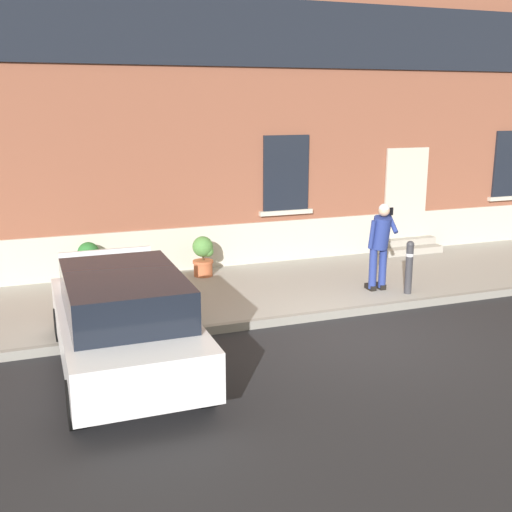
% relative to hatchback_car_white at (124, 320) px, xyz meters
% --- Properties ---
extents(ground_plane, '(80.00, 80.00, 0.00)m').
position_rel_hatchback_car_white_xyz_m(ground_plane, '(3.71, 0.11, -0.79)').
color(ground_plane, '#232326').
extents(sidewalk, '(24.00, 3.60, 0.15)m').
position_rel_hatchback_car_white_xyz_m(sidewalk, '(3.71, 2.91, -0.71)').
color(sidewalk, '#99968E').
rests_on(sidewalk, ground).
extents(curb_edge, '(24.00, 0.12, 0.15)m').
position_rel_hatchback_car_white_xyz_m(curb_edge, '(3.71, 1.05, -0.71)').
color(curb_edge, gray).
rests_on(curb_edge, ground).
extents(building_facade, '(24.00, 1.52, 7.50)m').
position_rel_hatchback_car_white_xyz_m(building_facade, '(3.72, 5.40, 2.94)').
color(building_facade, brown).
rests_on(building_facade, ground).
extents(entrance_stoop, '(1.57, 0.64, 0.32)m').
position_rel_hatchback_car_white_xyz_m(entrance_stoop, '(7.64, 4.44, -0.51)').
color(entrance_stoop, '#9E998E').
rests_on(entrance_stoop, sidewalk).
extents(hatchback_car_white, '(1.79, 4.07, 1.50)m').
position_rel_hatchback_car_white_xyz_m(hatchback_car_white, '(0.00, 0.00, 0.00)').
color(hatchback_car_white, white).
rests_on(hatchback_car_white, ground).
extents(bollard_near_person, '(0.15, 0.15, 1.04)m').
position_rel_hatchback_car_white_xyz_m(bollard_near_person, '(5.67, 1.46, -0.08)').
color(bollard_near_person, '#333338').
rests_on(bollard_near_person, sidewalk).
extents(person_on_phone, '(0.51, 0.50, 1.74)m').
position_rel_hatchback_car_white_xyz_m(person_on_phone, '(5.23, 1.83, 0.36)').
color(person_on_phone, navy).
rests_on(person_on_phone, sidewalk).
extents(planter_cream, '(0.44, 0.44, 0.86)m').
position_rel_hatchback_car_white_xyz_m(planter_cream, '(-0.05, 4.32, -0.18)').
color(planter_cream, beige).
rests_on(planter_cream, sidewalk).
extents(planter_terracotta, '(0.44, 0.44, 0.86)m').
position_rel_hatchback_car_white_xyz_m(planter_terracotta, '(2.29, 4.06, -0.18)').
color(planter_terracotta, '#B25B38').
rests_on(planter_terracotta, sidewalk).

